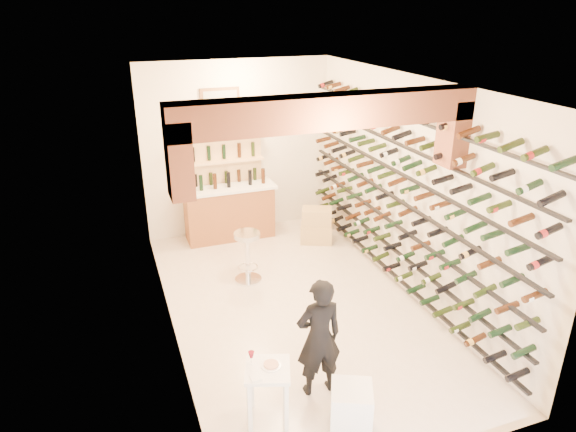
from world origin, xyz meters
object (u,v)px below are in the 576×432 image
Objects in this scene: wine_rack at (395,194)px; white_stool at (351,409)px; chrome_barstool at (247,253)px; crate_lower at (316,233)px; back_counter at (229,211)px; person at (319,338)px; tasting_table at (268,377)px.

white_stool is at bearing -127.32° from wine_rack.
chrome_barstool is 1.46× the size of crate_lower.
back_counter reaches higher than crate_lower.
chrome_barstool is at bearing -148.71° from crate_lower.
white_stool is (-1.83, -2.39, -1.29)m from wine_rack.
back_counter reaches higher than white_stool.
back_counter is at bearing -89.77° from person.
back_counter is 4.68m from tasting_table.
wine_rack reaches higher than chrome_barstool.
tasting_table is 2.98m from chrome_barstool.
wine_rack is at bearing -78.55° from crate_lower.
chrome_barstool is (-0.14, 3.35, 0.22)m from white_stool.
chrome_barstool reaches higher than tasting_table.
white_stool is at bearing 99.34° from person.
tasting_table is (-2.58, -1.97, -1.01)m from wine_rack.
white_stool is 0.36× the size of person.
wine_rack is at bearing -55.34° from back_counter.
tasting_table is 1.41× the size of crate_lower.
person is 4.00m from crate_lower.
person reaches higher than crate_lower.
tasting_table is 0.97× the size of chrome_barstool.
back_counter is 5.05m from white_stool.
chrome_barstool is at bearing 92.44° from white_stool.
wine_rack is 6.87× the size of chrome_barstool.
crate_lower is at bearing 79.44° from tasting_table.
back_counter is 2.05× the size of chrome_barstool.
back_counter reaches higher than tasting_table.
white_stool is 0.80m from person.
white_stool is 3.36m from chrome_barstool.
back_counter is 2.98× the size of crate_lower.
tasting_table is at bearing -101.83° from chrome_barstool.
chrome_barstool is at bearing -87.56° from person.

